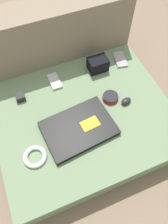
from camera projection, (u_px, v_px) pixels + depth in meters
ground_plane at (84, 127)px, 1.26m from camera, size 8.00×8.00×0.00m
couch_seat at (84, 121)px, 1.20m from camera, size 0.92×0.76×0.15m
couch_backrest at (53, 42)px, 1.29m from camera, size 0.92×0.20×0.47m
laptop at (79, 128)px, 1.08m from camera, size 0.36×0.27×0.03m
computer_mouse at (126, 101)px, 1.17m from camera, size 0.07×0.05×0.03m
speaker_puck at (110, 97)px, 1.18m from camera, size 0.09×0.09×0.03m
phone_silver at (55, 81)px, 1.24m from camera, size 0.06×0.12×0.01m
phone_black at (120, 59)px, 1.33m from camera, size 0.09×0.13×0.01m
camera_pouch at (98, 64)px, 1.27m from camera, size 0.11×0.08×0.08m
charger_brick at (20, 97)px, 1.17m from camera, size 0.05×0.05×0.04m
cable_coil at (35, 157)px, 1.01m from camera, size 0.11×0.11×0.02m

